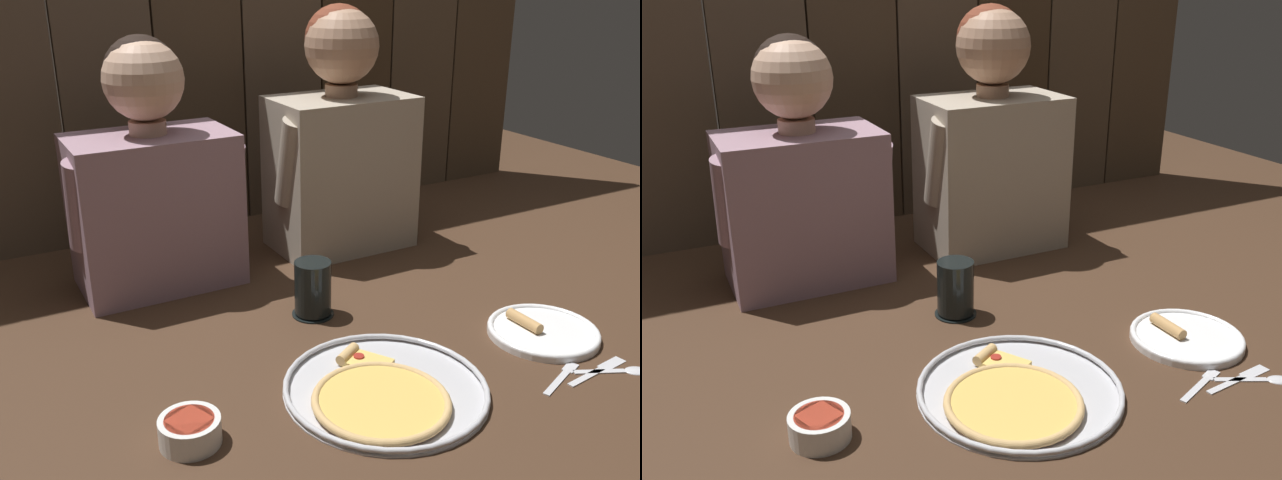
{
  "view_description": "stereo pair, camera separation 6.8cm",
  "coord_description": "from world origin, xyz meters",
  "views": [
    {
      "loc": [
        -0.64,
        -1.02,
        0.69
      ],
      "look_at": [
        -0.01,
        0.1,
        0.18
      ],
      "focal_mm": 38.99,
      "sensor_mm": 36.0,
      "label": 1
    },
    {
      "loc": [
        -0.58,
        -1.05,
        0.69
      ],
      "look_at": [
        -0.01,
        0.1,
        0.18
      ],
      "focal_mm": 38.99,
      "sensor_mm": 36.0,
      "label": 2
    }
  ],
  "objects": [
    {
      "name": "ground_plane",
      "position": [
        0.0,
        0.0,
        0.0
      ],
      "size": [
        3.2,
        3.2,
        0.0
      ],
      "primitive_type": "plane",
      "color": "#422B1C"
    },
    {
      "name": "pizza_tray",
      "position": [
        -0.05,
        -0.19,
        0.01
      ],
      "size": [
        0.36,
        0.36,
        0.03
      ],
      "color": "silver",
      "rests_on": "ground"
    },
    {
      "name": "dinner_plate",
      "position": [
        0.34,
        -0.17,
        0.01
      ],
      "size": [
        0.22,
        0.22,
        0.03
      ],
      "color": "white",
      "rests_on": "ground"
    },
    {
      "name": "drinking_glass",
      "position": [
        -0.01,
        0.13,
        0.06
      ],
      "size": [
        0.09,
        0.09,
        0.12
      ],
      "color": "black",
      "rests_on": "ground"
    },
    {
      "name": "dipping_bowl",
      "position": [
        -0.38,
        -0.15,
        0.02
      ],
      "size": [
        0.1,
        0.1,
        0.04
      ],
      "color": "white",
      "rests_on": "ground"
    },
    {
      "name": "table_fork",
      "position": [
        0.26,
        -0.3,
        0.0
      ],
      "size": [
        0.13,
        0.06,
        0.01
      ],
      "color": "silver",
      "rests_on": "ground"
    },
    {
      "name": "table_knife",
      "position": [
        0.33,
        -0.32,
        0.0
      ],
      "size": [
        0.16,
        0.03,
        0.01
      ],
      "color": "silver",
      "rests_on": "ground"
    },
    {
      "name": "table_spoon",
      "position": [
        0.38,
        -0.34,
        0.0
      ],
      "size": [
        0.13,
        0.08,
        0.01
      ],
      "color": "silver",
      "rests_on": "ground"
    },
    {
      "name": "diner_left",
      "position": [
        -0.24,
        0.45,
        0.25
      ],
      "size": [
        0.39,
        0.22,
        0.56
      ],
      "color": "gray",
      "rests_on": "ground"
    },
    {
      "name": "diner_right",
      "position": [
        0.24,
        0.45,
        0.28
      ],
      "size": [
        0.38,
        0.22,
        0.61
      ],
      "color": "#B2A38E",
      "rests_on": "ground"
    },
    {
      "name": "wooden_backdrop_wall",
      "position": [
        0.0,
        0.78,
        0.58
      ],
      "size": [
        2.19,
        0.03,
        1.15
      ],
      "color": "brown",
      "rests_on": "ground"
    }
  ]
}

